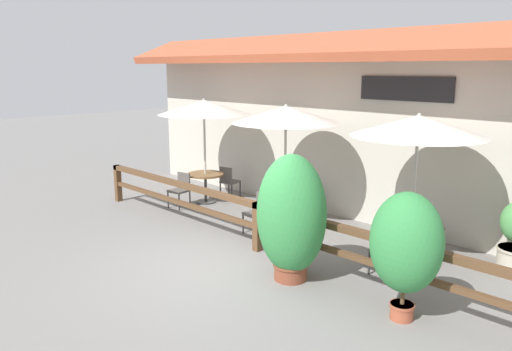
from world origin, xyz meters
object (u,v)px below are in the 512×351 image
at_px(patio_umbrella_near, 204,107).
at_px(chair_near_wallside, 229,180).
at_px(patio_umbrella_middle, 286,115).
at_px(chair_far_wallside, 427,226).
at_px(dining_table_middle, 285,199).
at_px(chair_middle_streetside, 258,211).
at_px(chair_middle_wallside, 305,198).
at_px(dining_table_far, 411,229).
at_px(chair_far_streetside, 387,246).
at_px(potted_plant_entrance_palm, 406,244).
at_px(potted_plant_corner_fern, 291,216).
at_px(dining_table_near, 205,179).
at_px(patio_umbrella_far, 418,126).
at_px(chair_near_streetside, 181,188).

distance_m(patio_umbrella_near, chair_near_wallside, 2.10).
height_order(patio_umbrella_middle, chair_far_wallside, patio_umbrella_middle).
relative_size(patio_umbrella_near, dining_table_middle, 2.85).
xyz_separation_m(patio_umbrella_near, chair_middle_streetside, (2.69, -0.78, -1.97)).
height_order(dining_table_middle, chair_middle_wallside, chair_middle_wallside).
xyz_separation_m(dining_table_middle, chair_far_wallside, (2.92, 0.77, -0.13)).
distance_m(chair_near_wallside, dining_table_far, 5.70).
xyz_separation_m(patio_umbrella_middle, dining_table_middle, (0.00, 0.00, -1.83)).
xyz_separation_m(patio_umbrella_middle, chair_far_wallside, (2.92, 0.77, -1.97)).
distance_m(patio_umbrella_near, chair_middle_streetside, 3.42).
bearing_deg(chair_far_streetside, patio_umbrella_middle, 161.08).
xyz_separation_m(chair_near_wallside, chair_far_streetside, (5.62, -1.45, 0.00)).
bearing_deg(chair_far_streetside, chair_middle_wallside, 148.53).
height_order(patio_umbrella_middle, potted_plant_entrance_palm, patio_umbrella_middle).
xyz_separation_m(patio_umbrella_near, potted_plant_entrance_palm, (6.69, -1.98, -1.35)).
height_order(chair_far_streetside, chair_far_wallside, same).
bearing_deg(dining_table_far, potted_plant_corner_fern, -115.86).
bearing_deg(dining_table_far, patio_umbrella_near, -179.85).
relative_size(patio_umbrella_middle, dining_table_middle, 2.85).
xyz_separation_m(patio_umbrella_near, chair_far_streetside, (5.70, -0.72, -1.97)).
height_order(chair_middle_wallside, dining_table_far, chair_middle_wallside).
height_order(dining_table_near, patio_umbrella_middle, patio_umbrella_middle).
bearing_deg(patio_umbrella_far, chair_middle_streetside, -165.39).
bearing_deg(potted_plant_entrance_palm, chair_near_streetside, 169.53).
height_order(patio_umbrella_middle, chair_middle_streetside, patio_umbrella_middle).
bearing_deg(dining_table_middle, chair_far_wallside, 14.71).
relative_size(patio_umbrella_near, chair_far_streetside, 3.12).
distance_m(dining_table_near, chair_far_streetside, 5.75).
bearing_deg(chair_middle_streetside, patio_umbrella_far, 21.15).
height_order(patio_umbrella_near, dining_table_near, patio_umbrella_near).
xyz_separation_m(chair_near_streetside, chair_near_wallside, (0.17, 1.45, 0.00)).
height_order(chair_near_streetside, chair_far_wallside, same).
bearing_deg(dining_table_near, chair_near_wallside, 83.73).
distance_m(chair_middle_streetside, dining_table_far, 3.15).
bearing_deg(chair_middle_wallside, patio_umbrella_far, 177.01).
xyz_separation_m(dining_table_far, chair_far_streetside, (-0.04, -0.73, -0.13)).
bearing_deg(potted_plant_entrance_palm, dining_table_near, 163.53).
relative_size(chair_middle_wallside, patio_umbrella_far, 0.32).
xyz_separation_m(chair_middle_streetside, dining_table_far, (3.04, 0.79, 0.13)).
distance_m(patio_umbrella_near, patio_umbrella_middle, 2.75).
relative_size(dining_table_middle, potted_plant_entrance_palm, 0.52).
bearing_deg(chair_middle_wallside, chair_far_wallside, -169.43).
bearing_deg(dining_table_far, chair_middle_wallside, 166.51).
bearing_deg(potted_plant_corner_fern, chair_near_wallside, 148.98).
distance_m(patio_umbrella_near, chair_far_wallside, 6.05).
height_order(chair_near_wallside, dining_table_far, chair_near_wallside).
relative_size(chair_middle_streetside, chair_far_wallside, 1.00).
bearing_deg(chair_middle_wallside, potted_plant_corner_fern, 136.42).
bearing_deg(chair_near_streetside, chair_middle_wallside, 18.84).
xyz_separation_m(chair_middle_wallside, chair_far_wallside, (2.98, 0.00, 0.00)).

